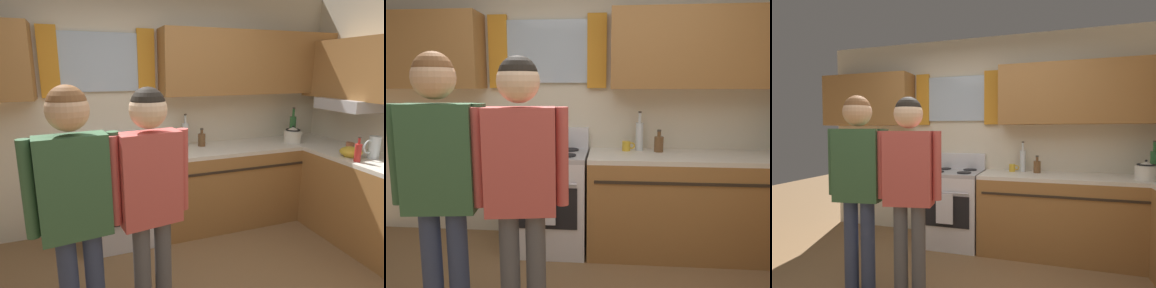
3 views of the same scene
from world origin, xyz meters
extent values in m
cube|color=beige|center=(0.00, 1.90, 1.30)|extent=(4.60, 0.10, 2.60)
cube|color=silver|center=(-0.42, 1.83, 1.82)|extent=(0.76, 0.03, 0.58)
cube|color=orange|center=(-0.90, 1.82, 1.82)|extent=(0.18, 0.04, 0.68)
cube|color=orange|center=(0.05, 1.82, 1.82)|extent=(0.18, 0.04, 0.68)
cube|color=#9E6B38|center=(-1.66, 1.69, 1.82)|extent=(1.27, 0.32, 0.69)
cube|color=#9E6B38|center=(1.24, 1.69, 1.82)|extent=(2.12, 0.32, 0.69)
cube|color=#9E6B38|center=(1.15, 1.54, 0.43)|extent=(2.31, 0.62, 0.86)
cube|color=silver|center=(1.15, 1.54, 0.88)|extent=(2.31, 0.62, 0.04)
cube|color=#2D2319|center=(1.15, 1.23, 0.72)|extent=(2.19, 0.01, 0.02)
cube|color=silver|center=(-0.37, 1.54, 0.43)|extent=(0.68, 0.62, 0.86)
cube|color=black|center=(-0.37, 1.23, 0.48)|extent=(0.56, 0.01, 0.36)
cylinder|color=#ADADB2|center=(-0.37, 1.20, 0.70)|extent=(0.56, 0.02, 0.02)
cube|color=#ADADB2|center=(-0.37, 1.54, 0.88)|extent=(0.68, 0.62, 0.04)
cube|color=silver|center=(-0.37, 1.81, 1.00)|extent=(0.68, 0.08, 0.20)
cylinder|color=black|center=(-0.54, 1.40, 0.91)|extent=(0.17, 0.17, 0.01)
cylinder|color=black|center=(-0.20, 1.40, 0.91)|extent=(0.17, 0.17, 0.01)
cylinder|color=black|center=(-0.54, 1.68, 0.91)|extent=(0.17, 0.17, 0.01)
cylinder|color=black|center=(-0.20, 1.68, 0.91)|extent=(0.17, 0.17, 0.01)
cube|color=silver|center=(-0.37, 1.19, 0.52)|extent=(0.20, 0.02, 0.34)
cylinder|color=#2D6633|center=(1.82, 1.63, 1.04)|extent=(0.08, 0.08, 0.28)
cylinder|color=#2D6633|center=(1.82, 1.63, 1.23)|extent=(0.03, 0.03, 0.10)
cylinder|color=#3F382D|center=(1.82, 1.63, 1.29)|extent=(0.03, 0.03, 0.02)
cylinder|color=silver|center=(0.45, 1.73, 1.03)|extent=(0.07, 0.07, 0.26)
cylinder|color=silver|center=(0.45, 1.73, 1.21)|extent=(0.03, 0.03, 0.09)
cylinder|color=#3F382D|center=(0.45, 1.73, 1.26)|extent=(0.03, 0.03, 0.02)
cylinder|color=brown|center=(0.63, 1.67, 0.97)|extent=(0.08, 0.08, 0.14)
cylinder|color=brown|center=(0.63, 1.67, 1.06)|extent=(0.03, 0.03, 0.05)
cylinder|color=#3F382D|center=(0.63, 1.67, 1.10)|extent=(0.04, 0.04, 0.02)
cylinder|color=gold|center=(0.33, 1.69, 0.95)|extent=(0.08, 0.08, 0.09)
torus|color=gold|center=(0.38, 1.69, 0.95)|extent=(0.06, 0.01, 0.06)
cylinder|color=silver|center=(1.70, 1.45, 0.97)|extent=(0.20, 0.20, 0.14)
cone|color=silver|center=(1.70, 1.45, 1.06)|extent=(0.18, 0.18, 0.05)
sphere|color=black|center=(1.70, 1.45, 1.09)|extent=(0.02, 0.02, 0.02)
torus|color=black|center=(1.70, 1.45, 1.05)|extent=(0.17, 0.17, 0.02)
cylinder|color=#2D3856|center=(-0.66, 0.18, 0.41)|extent=(0.11, 0.11, 0.83)
cylinder|color=#2D3856|center=(-0.81, 0.16, 0.41)|extent=(0.11, 0.11, 0.83)
cube|color=#335938|center=(-0.73, 0.17, 1.12)|extent=(0.40, 0.20, 0.59)
cylinder|color=#335938|center=(-0.51, 0.19, 1.14)|extent=(0.07, 0.07, 0.54)
cylinder|color=#335938|center=(-0.96, 0.14, 1.14)|extent=(0.07, 0.07, 0.54)
sphere|color=tan|center=(-0.73, 0.17, 1.55)|extent=(0.23, 0.23, 0.23)
sphere|color=brown|center=(-0.73, 0.17, 1.57)|extent=(0.21, 0.21, 0.21)
cylinder|color=#4C4C51|center=(-0.23, 0.21, 0.41)|extent=(0.11, 0.11, 0.82)
cylinder|color=#4C4C51|center=(-0.37, 0.19, 0.41)|extent=(0.11, 0.11, 0.82)
cube|color=#BF4C47|center=(-0.30, 0.20, 1.11)|extent=(0.39, 0.21, 0.58)
cylinder|color=#BF4C47|center=(-0.08, 0.23, 1.13)|extent=(0.07, 0.07, 0.53)
cylinder|color=#BF4C47|center=(-0.52, 0.17, 1.13)|extent=(0.07, 0.07, 0.53)
sphere|color=beige|center=(-0.30, 0.20, 1.53)|extent=(0.22, 0.22, 0.22)
sphere|color=black|center=(-0.30, 0.20, 1.56)|extent=(0.21, 0.21, 0.21)
camera|label=1|loc=(-0.70, -1.63, 1.76)|focal=30.06mm
camera|label=2|loc=(0.17, -1.64, 1.51)|focal=33.67mm
camera|label=3|loc=(0.72, -1.82, 1.39)|focal=26.93mm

